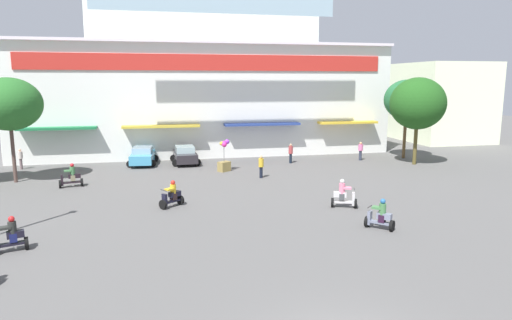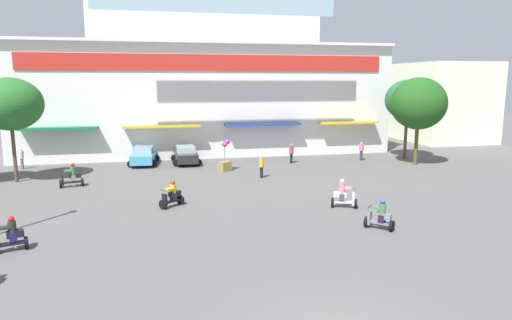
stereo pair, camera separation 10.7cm
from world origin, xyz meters
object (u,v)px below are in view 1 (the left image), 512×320
object	(u,v)px
plaza_tree_1	(418,104)
pedestrian_0	(20,158)
plaza_tree_3	(407,100)
pedestrian_2	(291,152)
scooter_rider_2	(10,237)
scooter_rider_7	(380,217)
plaza_tree_0	(9,104)
pedestrian_1	(361,150)
scooter_rider_0	(344,196)
scooter_rider_1	(71,177)
scooter_rider_4	(172,196)
pedestrian_3	(261,165)
parked_car_0	(143,156)
balloon_vendor_cart	(224,159)
parked_car_1	(185,155)

from	to	relation	value
plaza_tree_1	pedestrian_0	world-z (taller)	plaza_tree_1
plaza_tree_3	pedestrian_2	xyz separation A→B (m)	(-10.68, -0.32, -4.26)
scooter_rider_2	pedestrian_2	size ratio (longest dim) A/B	0.90
plaza_tree_1	scooter_rider_7	distance (m)	18.82
scooter_rider_7	plaza_tree_0	bearing A→B (deg)	143.60
pedestrian_0	pedestrian_1	size ratio (longest dim) A/B	1.00
plaza_tree_3	scooter_rider_0	distance (m)	18.86
scooter_rider_1	scooter_rider_4	size ratio (longest dim) A/B	1.07
plaza_tree_1	pedestrian_3	size ratio (longest dim) A/B	4.40
scooter_rider_0	scooter_rider_1	world-z (taller)	scooter_rider_0
plaza_tree_0	pedestrian_1	bearing A→B (deg)	6.53
plaza_tree_1	scooter_rider_0	xyz separation A→B (m)	(-10.97, -11.00, -4.36)
parked_car_0	balloon_vendor_cart	bearing A→B (deg)	-34.07
parked_car_0	pedestrian_2	size ratio (longest dim) A/B	2.50
balloon_vendor_cart	scooter_rider_2	bearing A→B (deg)	-126.59
plaza_tree_0	scooter_rider_7	world-z (taller)	plaza_tree_0
scooter_rider_4	balloon_vendor_cart	world-z (taller)	balloon_vendor_cart
plaza_tree_3	scooter_rider_2	bearing A→B (deg)	-147.92
plaza_tree_3	pedestrian_0	xyz separation A→B (m)	(-32.15, 1.56, -4.28)
plaza_tree_0	parked_car_0	size ratio (longest dim) A/B	1.71
parked_car_0	scooter_rider_7	size ratio (longest dim) A/B	2.79
scooter_rider_0	scooter_rider_2	distance (m)	16.11
parked_car_1	scooter_rider_7	bearing A→B (deg)	-67.65
plaza_tree_1	scooter_rider_0	distance (m)	16.13
scooter_rider_7	pedestrian_0	xyz separation A→B (m)	(-20.60, 19.40, 0.31)
plaza_tree_0	plaza_tree_3	xyz separation A→B (m)	(31.20, 3.35, -0.12)
plaza_tree_3	scooter_rider_4	world-z (taller)	plaza_tree_3
scooter_rider_2	pedestrian_2	bearing A→B (deg)	45.15
pedestrian_1	pedestrian_2	xyz separation A→B (m)	(-6.36, -0.05, 0.02)
plaza_tree_3	plaza_tree_1	bearing A→B (deg)	-104.37
plaza_tree_3	scooter_rider_4	distance (m)	24.50
scooter_rider_1	pedestrian_2	xyz separation A→B (m)	(16.51, 5.38, 0.28)
plaza_tree_0	pedestrian_2	bearing A→B (deg)	8.39
scooter_rider_1	scooter_rider_2	distance (m)	11.56
plaza_tree_1	scooter_rider_1	world-z (taller)	plaza_tree_1
scooter_rider_2	pedestrian_1	size ratio (longest dim) A/B	0.92
plaza_tree_3	balloon_vendor_cart	distance (m)	17.38
scooter_rider_4	pedestrian_1	world-z (taller)	pedestrian_1
balloon_vendor_cart	pedestrian_1	bearing A→B (deg)	10.76
parked_car_1	pedestrian_1	bearing A→B (deg)	-5.94
pedestrian_0	plaza_tree_1	bearing A→B (deg)	-8.35
scooter_rider_2	scooter_rider_4	size ratio (longest dim) A/B	1.01
pedestrian_1	pedestrian_3	size ratio (longest dim) A/B	1.00
scooter_rider_2	scooter_rider_7	xyz separation A→B (m)	(15.99, -0.58, -0.01)
scooter_rider_0	pedestrian_1	distance (m)	15.65
scooter_rider_4	plaza_tree_1	bearing A→B (deg)	23.72
scooter_rider_7	scooter_rider_4	bearing A→B (deg)	147.62
plaza_tree_3	scooter_rider_4	xyz separation A→B (m)	(-20.92, -11.89, -4.59)
parked_car_0	scooter_rider_0	distance (m)	19.15
pedestrian_0	pedestrian_2	world-z (taller)	pedestrian_2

